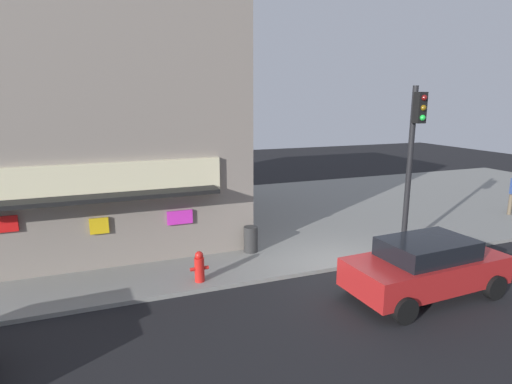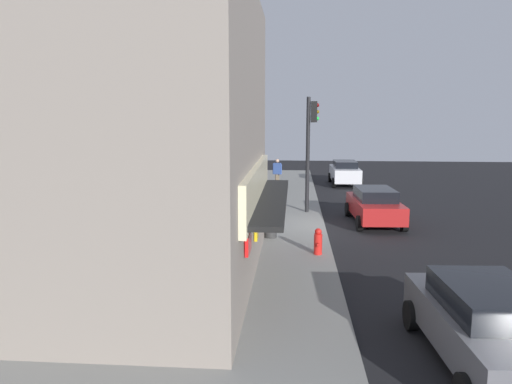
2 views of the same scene
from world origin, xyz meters
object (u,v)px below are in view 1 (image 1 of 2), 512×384
object	(u,v)px
traffic_light	(413,147)
parked_car_red	(426,266)
trash_can	(251,239)
fire_hydrant	(199,267)

from	to	relation	value
traffic_light	parked_car_red	bearing A→B (deg)	-122.24
traffic_light	trash_can	world-z (taller)	traffic_light
parked_car_red	traffic_light	bearing A→B (deg)	57.76
fire_hydrant	traffic_light	bearing A→B (deg)	0.68
fire_hydrant	trash_can	distance (m)	2.68
traffic_light	trash_can	distance (m)	5.99
parked_car_red	trash_can	bearing A→B (deg)	126.83
traffic_light	trash_can	bearing A→B (deg)	162.43
trash_can	parked_car_red	bearing A→B (deg)	-53.17
traffic_light	fire_hydrant	world-z (taller)	traffic_light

